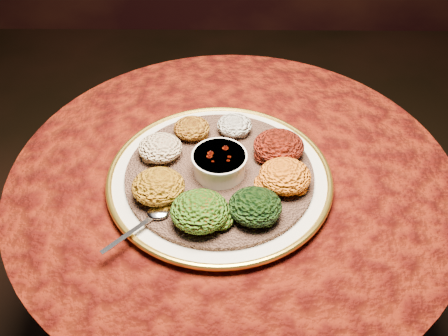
{
  "coord_description": "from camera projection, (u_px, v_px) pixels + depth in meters",
  "views": [
    {
      "loc": [
        -0.01,
        -0.77,
        1.48
      ],
      "look_at": [
        -0.02,
        -0.01,
        0.76
      ],
      "focal_mm": 40.0,
      "sensor_mm": 36.0,
      "label": 1
    }
  ],
  "objects": [
    {
      "name": "table",
      "position": [
        232.0,
        226.0,
        1.19
      ],
      "size": [
        0.96,
        0.96,
        0.73
      ],
      "color": "black",
      "rests_on": "ground"
    },
    {
      "name": "platter",
      "position": [
        220.0,
        177.0,
        1.04
      ],
      "size": [
        0.47,
        0.47,
        0.02
      ],
      "rotation": [
        0.0,
        0.0,
        0.05
      ],
      "color": "silver",
      "rests_on": "table"
    },
    {
      "name": "injera",
      "position": [
        220.0,
        174.0,
        1.03
      ],
      "size": [
        0.51,
        0.51,
        0.01
      ],
      "primitive_type": "cylinder",
      "rotation": [
        0.0,
        0.0,
        -0.41
      ],
      "color": "brown",
      "rests_on": "platter"
    },
    {
      "name": "stew_bowl",
      "position": [
        219.0,
        162.0,
        1.01
      ],
      "size": [
        0.11,
        0.11,
        0.05
      ],
      "color": "white",
      "rests_on": "injera"
    },
    {
      "name": "spoon",
      "position": [
        153.0,
        216.0,
        0.93
      ],
      "size": [
        0.11,
        0.11,
        0.01
      ],
      "rotation": [
        0.0,
        0.0,
        -2.34
      ],
      "color": "silver",
      "rests_on": "injera"
    },
    {
      "name": "portion_ayib",
      "position": [
        235.0,
        125.0,
        1.11
      ],
      "size": [
        0.08,
        0.07,
        0.04
      ],
      "primitive_type": "ellipsoid",
      "color": "beige",
      "rests_on": "injera"
    },
    {
      "name": "portion_kitfo",
      "position": [
        279.0,
        146.0,
        1.05
      ],
      "size": [
        0.11,
        0.1,
        0.05
      ],
      "primitive_type": "ellipsoid",
      "color": "black",
      "rests_on": "injera"
    },
    {
      "name": "portion_tikil",
      "position": [
        285.0,
        176.0,
        0.99
      ],
      "size": [
        0.1,
        0.1,
        0.05
      ],
      "primitive_type": "ellipsoid",
      "color": "#A9660E",
      "rests_on": "injera"
    },
    {
      "name": "portion_gomen",
      "position": [
        255.0,
        206.0,
        0.93
      ],
      "size": [
        0.1,
        0.1,
        0.05
      ],
      "primitive_type": "ellipsoid",
      "color": "black",
      "rests_on": "injera"
    },
    {
      "name": "portion_mixveg",
      "position": [
        200.0,
        211.0,
        0.92
      ],
      "size": [
        0.11,
        0.1,
        0.05
      ],
      "primitive_type": "ellipsoid",
      "color": "maroon",
      "rests_on": "injera"
    },
    {
      "name": "portion_kik",
      "position": [
        158.0,
        186.0,
        0.96
      ],
      "size": [
        0.1,
        0.1,
        0.05
      ],
      "primitive_type": "ellipsoid",
      "color": "#A46E0E",
      "rests_on": "injera"
    },
    {
      "name": "portion_timatim",
      "position": [
        160.0,
        148.0,
        1.05
      ],
      "size": [
        0.09,
        0.09,
        0.04
      ],
      "primitive_type": "ellipsoid",
      "color": "maroon",
      "rests_on": "injera"
    },
    {
      "name": "portion_shiro",
      "position": [
        192.0,
        128.0,
        1.1
      ],
      "size": [
        0.08,
        0.08,
        0.04
      ],
      "primitive_type": "ellipsoid",
      "color": "#975E12",
      "rests_on": "injera"
    }
  ]
}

